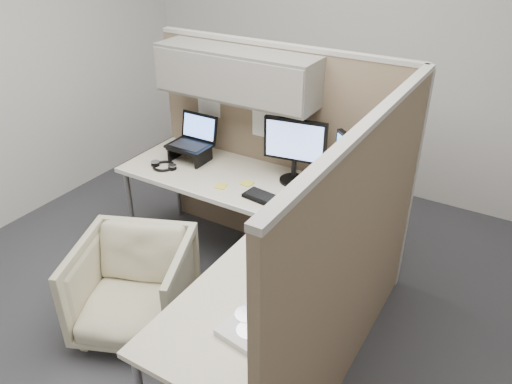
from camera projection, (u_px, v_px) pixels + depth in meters
The scene contains 18 objects.
ground at pixel (225, 311), 3.44m from camera, with size 4.50×4.50×0.00m, color #323236.
partition_back at pixel (260, 117), 3.61m from camera, with size 2.00×0.36×1.63m.
partition_right at pixel (357, 262), 2.59m from camera, with size 0.07×2.03×1.63m.
desk at pixel (249, 224), 3.14m from camera, with size 2.00×1.98×0.73m.
office_chair at pixel (134, 283), 3.15m from camera, with size 0.69×0.64×0.71m, color beige.
monitor_left at pixel (295, 146), 3.41m from camera, with size 0.44×0.20×0.47m.
monitor_right at pixel (353, 170), 3.09m from camera, with size 0.36×0.31×0.47m.
laptop_station at pixel (192, 144), 3.80m from camera, with size 0.32×0.27×0.33m.
keyboard at pixel (271, 201), 3.28m from camera, with size 0.40×0.13×0.02m, color black.
mouse at pixel (322, 222), 3.04m from camera, with size 0.11×0.07×0.04m, color black.
travel_mug at pixel (312, 185), 3.33m from camera, with size 0.07×0.07×0.16m.
soda_can_green at pixel (346, 225), 2.94m from camera, with size 0.07×0.07×0.12m, color #1E3FA5.
soda_can_silver at pixel (326, 203), 3.16m from camera, with size 0.07×0.07×0.12m, color #B21E1E.
sticky_note_a at pixel (221, 186), 3.47m from camera, with size 0.08×0.08×0.01m, color yellow.
sticky_note_d at pixel (247, 183), 3.50m from camera, with size 0.08×0.08×0.01m, color yellow.
headphones at pixel (164, 166), 3.72m from camera, with size 0.21×0.19×0.03m.
paper_stack at pixel (249, 326), 2.29m from camera, with size 0.24×0.29×0.03m.
desk_clock at pixel (290, 276), 2.55m from camera, with size 0.09×0.10×0.10m.
Camera 1 is at (1.51, -2.11, 2.41)m, focal length 35.00 mm.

